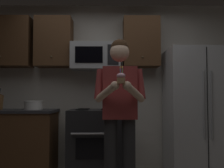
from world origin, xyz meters
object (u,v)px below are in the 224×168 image
object	(u,v)px
microwave	(96,57)
person	(120,107)
oven_range	(95,141)
cupcake	(121,78)
refrigerator	(198,111)
bowl_large_white	(34,105)

from	to	relation	value
microwave	person	bearing A→B (deg)	-72.46
oven_range	cupcake	size ratio (longest dim) A/B	5.36
refrigerator	bowl_large_white	xyz separation A→B (m)	(-2.42, 0.09, 0.09)
microwave	cupcake	bearing A→B (deg)	-76.56
bowl_large_white	cupcake	size ratio (longest dim) A/B	1.61
oven_range	cupcake	bearing A→B (deg)	-75.31
oven_range	bowl_large_white	size ratio (longest dim) A/B	3.34
microwave	bowl_large_white	size ratio (longest dim) A/B	2.65
microwave	cupcake	world-z (taller)	microwave
microwave	person	xyz separation A→B (m)	(0.32, -1.02, -0.72)
refrigerator	cupcake	distance (m)	1.72
refrigerator	person	world-z (taller)	refrigerator
oven_range	refrigerator	size ratio (longest dim) A/B	0.52
bowl_large_white	person	world-z (taller)	person
bowl_large_white	microwave	bearing A→B (deg)	4.55
refrigerator	microwave	bearing A→B (deg)	173.97
microwave	refrigerator	distance (m)	1.72
oven_range	person	distance (m)	1.09
oven_range	cupcake	xyz separation A→B (m)	(0.32, -1.23, 0.83)
oven_range	cupcake	world-z (taller)	cupcake
oven_range	refrigerator	distance (m)	1.56
refrigerator	person	distance (m)	1.46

